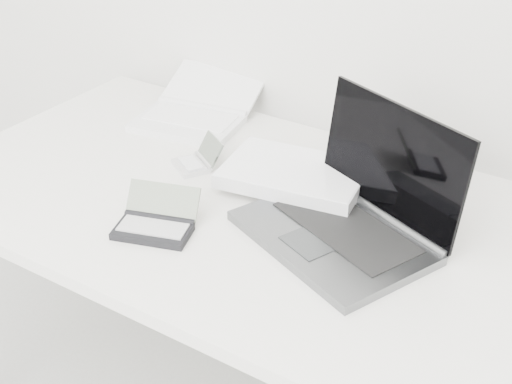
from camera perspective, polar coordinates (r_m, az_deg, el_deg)
The scene contains 5 objects.
desk at distance 1.53m, azimuth 1.76°, elevation -3.08°, with size 1.60×0.80×0.73m.
laptop_large at distance 1.48m, azimuth 5.61°, elevation -0.39°, with size 0.57×0.45×0.25m.
netbook_open_white at distance 1.90m, azimuth -4.85°, elevation 6.39°, with size 0.32×0.38×0.08m.
pda_silver at distance 1.67m, azimuth -4.76°, elevation 2.47°, with size 0.13×0.13×0.07m.
palmtop_charcoal at distance 1.45m, azimuth -8.04°, elevation -2.50°, with size 0.18×0.17×0.07m.
Camera 1 is at (0.64, 0.46, 1.54)m, focal length 50.00 mm.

